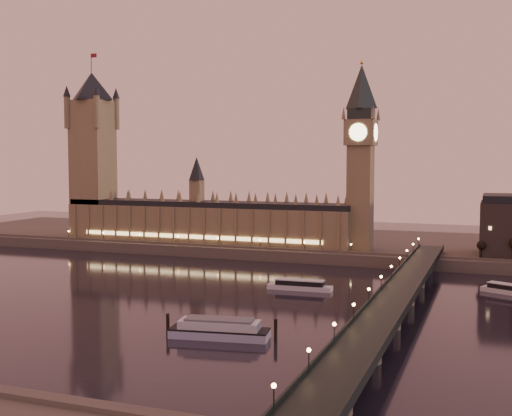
{
  "coord_description": "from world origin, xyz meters",
  "views": [
    {
      "loc": [
        123.75,
        -230.6,
        55.75
      ],
      "look_at": [
        24.53,
        35.0,
        34.72
      ],
      "focal_mm": 45.0,
      "sensor_mm": 36.0,
      "label": 1
    }
  ],
  "objects": [
    {
      "name": "westminster_bridge",
      "position": [
        91.61,
        0.0,
        5.52
      ],
      "size": [
        13.2,
        260.0,
        15.3
      ],
      "color": "black",
      "rests_on": "ground"
    },
    {
      "name": "big_ben",
      "position": [
        53.99,
        120.99,
        63.95
      ],
      "size": [
        17.68,
        17.68,
        104.0
      ],
      "color": "brown",
      "rests_on": "ground"
    },
    {
      "name": "cruise_boat_b",
      "position": [
        130.34,
        54.42,
        1.87
      ],
      "size": [
        23.17,
        15.12,
        4.24
      ],
      "rotation": [
        0.0,
        0.0,
        -0.45
      ],
      "color": "silver",
      "rests_on": "ground"
    },
    {
      "name": "palace_of_westminster",
      "position": [
        -40.12,
        120.99,
        21.71
      ],
      "size": [
        180.0,
        26.62,
        52.0
      ],
      "color": "brown",
      "rests_on": "ground"
    },
    {
      "name": "ground",
      "position": [
        0.0,
        0.0,
        0.0
      ],
      "size": [
        700.0,
        700.0,
        0.0
      ],
      "primitive_type": "plane",
      "color": "black",
      "rests_on": "ground"
    },
    {
      "name": "bare_tree_0",
      "position": [
        119.81,
        109.0,
        13.72
      ],
      "size": [
        5.11,
        5.11,
        10.38
      ],
      "color": "black",
      "rests_on": "ground"
    },
    {
      "name": "cruise_boat_a",
      "position": [
        45.88,
        31.92,
        1.98
      ],
      "size": [
        28.3,
        7.51,
        4.48
      ],
      "rotation": [
        0.0,
        0.0,
        0.05
      ],
      "color": "silver",
      "rests_on": "ground"
    },
    {
      "name": "moored_barge",
      "position": [
        43.64,
        -48.97,
        2.81
      ],
      "size": [
        35.84,
        13.53,
        6.65
      ],
      "rotation": [
        0.0,
        0.0,
        0.16
      ],
      "color": "#9CA8C7",
      "rests_on": "ground"
    },
    {
      "name": "victoria_tower",
      "position": [
        -120.0,
        121.0,
        65.79
      ],
      "size": [
        31.68,
        31.68,
        118.0
      ],
      "color": "brown",
      "rests_on": "ground"
    },
    {
      "name": "far_embankment",
      "position": [
        30.0,
        165.0,
        3.0
      ],
      "size": [
        560.0,
        130.0,
        6.0
      ],
      "primitive_type": "cube",
      "color": "#423D35",
      "rests_on": "ground"
    }
  ]
}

